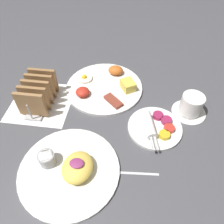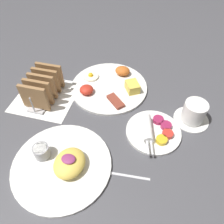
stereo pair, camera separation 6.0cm
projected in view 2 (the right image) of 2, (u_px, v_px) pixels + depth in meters
The scene contains 8 objects.
ground_plane at pixel (90, 121), 0.76m from camera, with size 3.00×3.00×0.00m, color #47474C.
napkin_flat at pixel (46, 97), 0.84m from camera, with size 0.22×0.22×0.00m.
plate_breakfast at pixel (110, 86), 0.86m from camera, with size 0.30×0.30×0.05m.
plate_condiments at pixel (154, 131), 0.72m from camera, with size 0.18×0.19×0.04m.
plate_foreground at pixel (62, 163), 0.63m from camera, with size 0.29×0.29×0.06m.
toast_rack at pixel (43, 87), 0.80m from camera, with size 0.10×0.18×0.10m.
coffee_cup at pixel (194, 113), 0.73m from camera, with size 0.12×0.12×0.08m.
teaspoon at pixel (120, 174), 0.62m from camera, with size 0.13×0.02×0.01m.
Camera 2 is at (0.19, -0.44, 0.59)m, focal length 35.00 mm.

